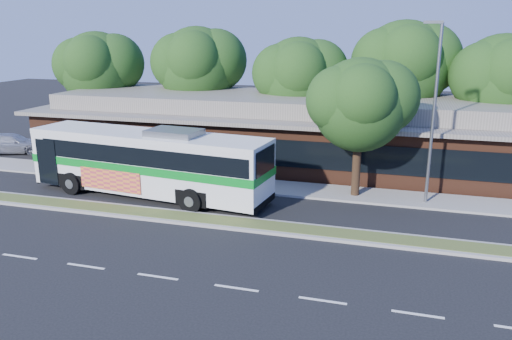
# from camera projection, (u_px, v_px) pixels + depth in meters

# --- Properties ---
(ground) EXTENTS (120.00, 120.00, 0.00)m
(ground) POSITION_uv_depth(u_px,v_px,m) (208.00, 227.00, 22.68)
(ground) COLOR black
(ground) RESTS_ON ground
(median_strip) EXTENTS (26.00, 1.10, 0.15)m
(median_strip) POSITION_uv_depth(u_px,v_px,m) (213.00, 221.00, 23.22)
(median_strip) COLOR #414B1F
(median_strip) RESTS_ON ground
(sidewalk) EXTENTS (44.00, 2.60, 0.12)m
(sidewalk) POSITION_uv_depth(u_px,v_px,m) (249.00, 185.00, 28.59)
(sidewalk) COLOR gray
(sidewalk) RESTS_ON ground
(parking_lot) EXTENTS (14.00, 12.00, 0.01)m
(parking_lot) POSITION_uv_depth(u_px,v_px,m) (30.00, 152.00, 36.76)
(parking_lot) COLOR black
(parking_lot) RESTS_ON ground
(plaza_building) EXTENTS (33.20, 11.20, 4.45)m
(plaza_building) POSITION_uv_depth(u_px,v_px,m) (277.00, 129.00, 34.13)
(plaza_building) COLOR #4F2818
(plaza_building) RESTS_ON ground
(lamp_post) EXTENTS (0.93, 0.18, 9.07)m
(lamp_post) POSITION_uv_depth(u_px,v_px,m) (433.00, 109.00, 24.36)
(lamp_post) COLOR slate
(lamp_post) RESTS_ON ground
(tree_bg_a) EXTENTS (6.47, 5.80, 8.63)m
(tree_bg_a) POSITION_uv_depth(u_px,v_px,m) (103.00, 67.00, 39.03)
(tree_bg_a) COLOR black
(tree_bg_a) RESTS_ON ground
(tree_bg_b) EXTENTS (6.69, 6.00, 9.00)m
(tree_bg_b) POSITION_uv_depth(u_px,v_px,m) (203.00, 65.00, 37.74)
(tree_bg_b) COLOR black
(tree_bg_b) RESTS_ON ground
(tree_bg_c) EXTENTS (6.24, 5.60, 8.26)m
(tree_bg_c) POSITION_uv_depth(u_px,v_px,m) (304.00, 76.00, 34.82)
(tree_bg_c) COLOR black
(tree_bg_c) RESTS_ON ground
(tree_bg_d) EXTENTS (6.91, 6.20, 9.37)m
(tree_bg_d) POSITION_uv_depth(u_px,v_px,m) (410.00, 65.00, 33.65)
(tree_bg_d) COLOR black
(tree_bg_d) RESTS_ON ground
(tree_bg_e) EXTENTS (6.47, 5.80, 8.50)m
(tree_bg_e) POSITION_uv_depth(u_px,v_px,m) (509.00, 78.00, 31.30)
(tree_bg_e) COLOR black
(tree_bg_e) RESTS_ON ground
(transit_bus) EXTENTS (13.63, 4.45, 3.76)m
(transit_bus) POSITION_uv_depth(u_px,v_px,m) (149.00, 158.00, 26.39)
(transit_bus) COLOR silver
(transit_bus) RESTS_ON ground
(sedan) EXTENTS (5.29, 3.79, 1.42)m
(sedan) POSITION_uv_depth(u_px,v_px,m) (12.00, 143.00, 36.28)
(sedan) COLOR #A8A8AF
(sedan) RESTS_ON ground
(sidewalk_tree) EXTENTS (5.37, 4.82, 7.35)m
(sidewalk_tree) POSITION_uv_depth(u_px,v_px,m) (367.00, 103.00, 25.48)
(sidewalk_tree) COLOR black
(sidewalk_tree) RESTS_ON ground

